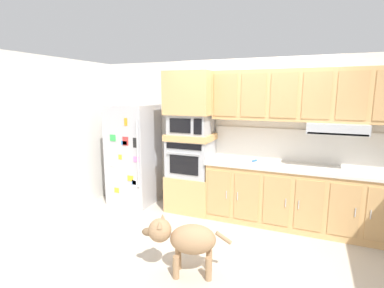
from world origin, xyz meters
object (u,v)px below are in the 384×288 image
at_px(refrigerator, 134,154).
at_px(microwave, 191,124).
at_px(built_in_oven, 191,158).
at_px(screwdriver, 255,161).
at_px(dog, 185,239).

xyz_separation_m(refrigerator, microwave, (1.09, 0.07, 0.58)).
bearing_deg(refrigerator, built_in_oven, 3.57).
bearing_deg(built_in_oven, screwdriver, 2.33).
xyz_separation_m(refrigerator, built_in_oven, (1.09, 0.07, 0.02)).
height_order(built_in_oven, microwave, microwave).
distance_m(refrigerator, screwdriver, 2.15).
bearing_deg(screwdriver, microwave, -177.67).
relative_size(refrigerator, microwave, 2.73).
height_order(microwave, dog, microwave).
distance_m(refrigerator, dog, 2.43).
bearing_deg(dog, refrigerator, -60.94).
bearing_deg(screwdriver, refrigerator, -177.04).
bearing_deg(built_in_oven, refrigerator, -176.43).
bearing_deg(refrigerator, microwave, 3.57).
bearing_deg(screwdriver, dog, -103.25).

